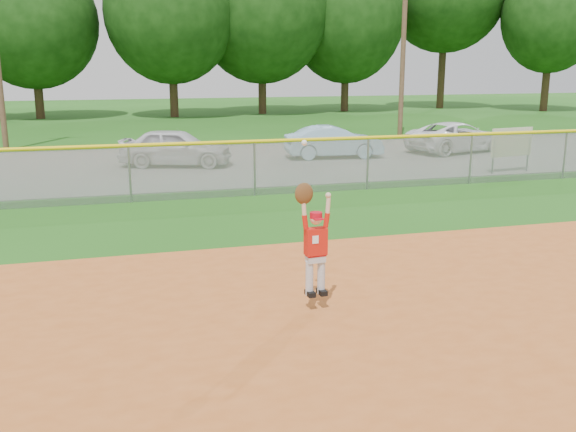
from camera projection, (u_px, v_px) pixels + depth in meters
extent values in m
plane|color=#1B5012|center=(422.00, 345.00, 8.37)|extent=(120.00, 120.00, 0.00)
cube|color=slate|center=(219.00, 163.00, 23.36)|extent=(44.00, 10.00, 0.03)
imported|color=silver|center=(176.00, 147.00, 22.48)|extent=(4.18, 2.65, 1.32)
imported|color=#89B5CD|center=(334.00, 142.00, 24.46)|extent=(3.77, 1.59, 1.21)
imported|color=white|center=(457.00, 137.00, 26.08)|extent=(4.72, 3.07, 1.21)
cylinder|color=gray|center=(493.00, 158.00, 20.90)|extent=(0.06, 0.06, 1.13)
cylinder|color=gray|center=(528.00, 155.00, 21.51)|extent=(0.06, 0.06, 1.13)
cube|color=#F1EBC5|center=(512.00, 142.00, 21.10)|extent=(1.67, 0.31, 0.94)
cube|color=gray|center=(255.00, 169.00, 17.57)|extent=(40.00, 0.03, 1.50)
cylinder|color=yellow|center=(254.00, 141.00, 17.39)|extent=(40.00, 0.10, 0.10)
cylinder|color=gray|center=(130.00, 174.00, 16.70)|extent=(0.06, 0.06, 1.50)
cylinder|color=gray|center=(255.00, 169.00, 17.57)|extent=(0.06, 0.06, 1.50)
cylinder|color=gray|center=(368.00, 164.00, 18.43)|extent=(0.06, 0.06, 1.50)
cylinder|color=gray|center=(471.00, 159.00, 19.30)|extent=(0.06, 0.06, 1.50)
cylinder|color=gray|center=(565.00, 155.00, 20.17)|extent=(0.06, 0.06, 1.50)
cylinder|color=#4C3823|center=(403.00, 43.00, 30.54)|extent=(0.24, 0.24, 9.00)
cylinder|color=#422D1C|center=(38.00, 87.00, 41.56)|extent=(0.56, 0.56, 4.11)
ellipsoid|color=#193F0F|center=(32.00, 22.00, 40.62)|extent=(8.19, 8.19, 8.39)
cylinder|color=#422D1C|center=(173.00, 82.00, 42.77)|extent=(0.56, 0.56, 4.64)
ellipsoid|color=#193F0F|center=(170.00, 11.00, 41.71)|extent=(8.57, 8.57, 9.43)
cylinder|color=#422D1C|center=(262.00, 79.00, 45.53)|extent=(0.56, 0.56, 4.89)
ellipsoid|color=#193F0F|center=(262.00, 8.00, 44.41)|extent=(9.41, 9.41, 10.28)
cylinder|color=#422D1C|center=(345.00, 79.00, 47.86)|extent=(0.56, 0.56, 4.78)
ellipsoid|color=#193F0F|center=(346.00, 13.00, 46.77)|extent=(8.62, 8.62, 10.06)
cylinder|color=#422D1C|center=(442.00, 70.00, 50.80)|extent=(0.56, 0.56, 5.99)
cylinder|color=#422D1C|center=(546.00, 79.00, 48.05)|extent=(0.56, 0.56, 4.69)
ellipsoid|color=#193F0F|center=(552.00, 15.00, 46.97)|extent=(7.23, 7.23, 8.32)
cylinder|color=silver|center=(309.00, 278.00, 9.37)|extent=(0.12, 0.12, 0.52)
cylinder|color=silver|center=(321.00, 277.00, 9.43)|extent=(0.12, 0.12, 0.52)
cube|color=black|center=(310.00, 293.00, 9.39)|extent=(0.12, 0.22, 0.07)
cube|color=black|center=(322.00, 292.00, 9.45)|extent=(0.12, 0.22, 0.07)
cube|color=silver|center=(316.00, 259.00, 9.33)|extent=(0.28, 0.17, 0.10)
cube|color=maroon|center=(316.00, 254.00, 9.32)|extent=(0.29, 0.18, 0.04)
cube|color=red|center=(316.00, 241.00, 9.27)|extent=(0.33, 0.19, 0.40)
cube|color=white|center=(315.00, 240.00, 9.16)|extent=(0.09, 0.01, 0.11)
sphere|color=beige|center=(316.00, 219.00, 9.19)|extent=(0.19, 0.19, 0.18)
cylinder|color=#B40B1A|center=(316.00, 215.00, 9.18)|extent=(0.20, 0.20, 0.08)
cube|color=#B40B1A|center=(319.00, 219.00, 9.10)|extent=(0.14, 0.12, 0.02)
cylinder|color=red|center=(305.00, 222.00, 9.14)|extent=(0.11, 0.08, 0.22)
cylinder|color=beige|center=(304.00, 207.00, 9.08)|extent=(0.08, 0.07, 0.23)
ellipsoid|color=#4C2D14|center=(304.00, 194.00, 9.04)|extent=(0.28, 0.14, 0.31)
sphere|color=white|center=(304.00, 143.00, 8.87)|extent=(0.09, 0.09, 0.08)
cylinder|color=red|center=(327.00, 220.00, 9.26)|extent=(0.11, 0.08, 0.22)
cylinder|color=beige|center=(328.00, 205.00, 9.21)|extent=(0.08, 0.07, 0.23)
sphere|color=beige|center=(328.00, 195.00, 9.18)|extent=(0.09, 0.09, 0.08)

